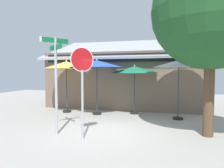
{
  "coord_description": "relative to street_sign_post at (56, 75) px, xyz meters",
  "views": [
    {
      "loc": [
        2.06,
        -7.11,
        2.09
      ],
      "look_at": [
        -0.06,
        1.2,
        1.6
      ],
      "focal_mm": 32.97,
      "sensor_mm": 36.0,
      "label": 1
    }
  ],
  "objects": [
    {
      "name": "ground_plane",
      "position": [
        1.43,
        0.96,
        -2.03
      ],
      "size": [
        28.0,
        28.0,
        0.1
      ],
      "primitive_type": "cube",
      "color": "#ADA8A0"
    },
    {
      "name": "cafe_building",
      "position": [
        1.25,
        6.92,
        -0.28
      ],
      "size": [
        9.65,
        5.12,
        4.45
      ],
      "color": "#705B4C",
      "rests_on": "ground"
    },
    {
      "name": "street_sign_post",
      "position": [
        0.0,
        0.0,
        0.0
      ],
      "size": [
        0.75,
        0.8,
        3.24
      ],
      "color": "#A8AAB2",
      "rests_on": "ground"
    },
    {
      "name": "stop_sign",
      "position": [
        1.05,
        -0.26,
        -0.0
      ],
      "size": [
        0.54,
        0.54,
        2.86
      ],
      "color": "#A8AAB2",
      "rests_on": "ground"
    },
    {
      "name": "patio_umbrella_mustard_left",
      "position": [
        -1.43,
        3.61,
        0.46
      ],
      "size": [
        2.3,
        2.3,
        2.73
      ],
      "color": "black",
      "rests_on": "ground"
    },
    {
      "name": "patio_umbrella_royal_blue_center",
      "position": [
        0.28,
        3.45,
        0.5
      ],
      "size": [
        2.66,
        2.66,
        2.75
      ],
      "color": "black",
      "rests_on": "ground"
    },
    {
      "name": "patio_umbrella_forest_green_right",
      "position": [
        2.05,
        4.08,
        0.22
      ],
      "size": [
        2.38,
        2.38,
        2.47
      ],
      "color": "black",
      "rests_on": "ground"
    },
    {
      "name": "patio_umbrella_ivory_far_right",
      "position": [
        4.11,
        3.31,
        0.46
      ],
      "size": [
        2.27,
        2.27,
        2.7
      ],
      "color": "black",
      "rests_on": "ground"
    },
    {
      "name": "shade_tree",
      "position": [
        5.19,
        0.9,
        1.94
      ],
      "size": [
        4.29,
        3.76,
        5.92
      ],
      "color": "brown",
      "rests_on": "ground"
    }
  ]
}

